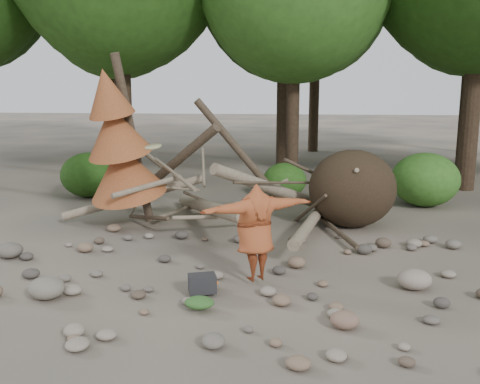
# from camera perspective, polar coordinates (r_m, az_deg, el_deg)

# --- Properties ---
(ground) EXTENTS (120.00, 120.00, 0.00)m
(ground) POSITION_cam_1_polar(r_m,az_deg,el_deg) (9.93, -1.24, -9.64)
(ground) COLOR #514C44
(ground) RESTS_ON ground
(deadfall_pile) EXTENTS (8.55, 5.24, 3.30)m
(deadfall_pile) POSITION_cam_1_polar(r_m,az_deg,el_deg) (13.70, 9.50, 0.20)
(deadfall_pile) COLOR #332619
(deadfall_pile) RESTS_ON ground
(dead_conifer) EXTENTS (2.06, 2.16, 4.35)m
(dead_conifer) POSITION_cam_1_polar(r_m,az_deg,el_deg) (13.37, -12.74, 4.84)
(dead_conifer) COLOR #4C3F30
(dead_conifer) RESTS_ON ground
(bush_left) EXTENTS (1.80, 1.80, 1.44)m
(bush_left) POSITION_cam_1_polar(r_m,az_deg,el_deg) (17.95, -15.81, 1.77)
(bush_left) COLOR #224B14
(bush_left) RESTS_ON ground
(bush_mid) EXTENTS (1.40, 1.40, 1.12)m
(bush_mid) POSITION_cam_1_polar(r_m,az_deg,el_deg) (17.26, 4.79, 1.26)
(bush_mid) COLOR #2D5F1B
(bush_mid) RESTS_ON ground
(bush_right) EXTENTS (2.00, 2.00, 1.60)m
(bush_right) POSITION_cam_1_polar(r_m,az_deg,el_deg) (16.85, 19.15, 1.26)
(bush_right) COLOR #387123
(bush_right) RESTS_ON ground
(frisbee_thrower) EXTENTS (3.00, 1.62, 2.49)m
(frisbee_thrower) POSITION_cam_1_polar(r_m,az_deg,el_deg) (9.60, 1.64, -4.31)
(frisbee_thrower) COLOR #9D4623
(frisbee_thrower) RESTS_ON ground
(backpack) EXTENTS (0.54, 0.44, 0.31)m
(backpack) POSITION_cam_1_polar(r_m,az_deg,el_deg) (9.33, -4.04, -10.05)
(backpack) COLOR black
(backpack) RESTS_ON ground
(cloth_green) EXTENTS (0.48, 0.40, 0.18)m
(cloth_green) POSITION_cam_1_polar(r_m,az_deg,el_deg) (8.76, -4.35, -11.98)
(cloth_green) COLOR #2E5B24
(cloth_green) RESTS_ON ground
(cloth_orange) EXTENTS (0.33, 0.27, 0.12)m
(cloth_orange) POSITION_cam_1_polar(r_m,az_deg,el_deg) (9.64, -3.28, -9.93)
(cloth_orange) COLOR #C05B21
(cloth_orange) RESTS_ON ground
(boulder_front_left) EXTENTS (0.63, 0.56, 0.38)m
(boulder_front_left) POSITION_cam_1_polar(r_m,az_deg,el_deg) (9.73, -19.94, -9.60)
(boulder_front_left) COLOR slate
(boulder_front_left) RESTS_ON ground
(boulder_front_right) EXTENTS (0.44, 0.39, 0.26)m
(boulder_front_right) POSITION_cam_1_polar(r_m,az_deg,el_deg) (8.30, 11.10, -13.24)
(boulder_front_right) COLOR #7F604F
(boulder_front_right) RESTS_ON ground
(boulder_mid_right) EXTENTS (0.60, 0.54, 0.36)m
(boulder_mid_right) POSITION_cam_1_polar(r_m,az_deg,el_deg) (10.06, 18.12, -8.85)
(boulder_mid_right) COLOR gray
(boulder_mid_right) RESTS_ON ground
(boulder_mid_left) EXTENTS (0.55, 0.50, 0.33)m
(boulder_mid_left) POSITION_cam_1_polar(r_m,az_deg,el_deg) (12.23, -23.37, -5.72)
(boulder_mid_left) COLOR #605951
(boulder_mid_left) RESTS_ON ground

